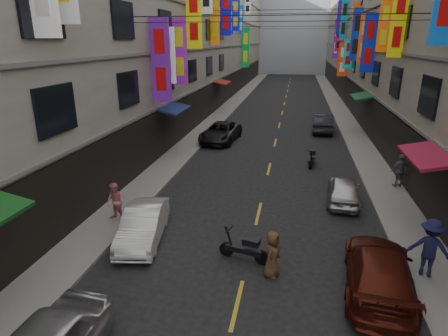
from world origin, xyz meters
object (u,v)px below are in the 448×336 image
at_px(car_right_mid, 344,190).
at_px(pedestrian_rnear, 430,248).
at_px(car_left_mid, 143,224).
at_px(scooter_far_right, 312,158).
at_px(pedestrian_rfar, 400,171).
at_px(car_right_near, 379,271).
at_px(pedestrian_crossing, 272,254).
at_px(car_right_far, 323,123).
at_px(car_left_far, 221,132).
at_px(pedestrian_lfar, 116,202).
at_px(scooter_crossing, 245,249).

distance_m(car_right_mid, pedestrian_rnear, 5.93).
xyz_separation_m(car_left_mid, car_right_mid, (7.70, 5.01, -0.03)).
bearing_deg(car_left_mid, scooter_far_right, 47.80).
bearing_deg(pedestrian_rfar, car_right_near, 57.31).
distance_m(pedestrian_rnear, pedestrian_crossing, 4.83).
relative_size(car_left_mid, car_right_mid, 1.09).
bearing_deg(car_right_far, car_left_far, 34.05).
bearing_deg(pedestrian_rnear, pedestrian_lfar, 9.91).
xyz_separation_m(car_left_far, car_right_near, (8.00, -16.24, -0.01)).
distance_m(car_left_mid, car_right_near, 8.15).
bearing_deg(pedestrian_rnear, scooter_far_right, -55.20).
distance_m(scooter_crossing, pedestrian_crossing, 1.23).
xyz_separation_m(car_right_mid, pedestrian_crossing, (-2.84, -6.38, 0.17)).
bearing_deg(pedestrian_rnear, car_left_mid, 14.97).
height_order(car_left_far, car_right_near, car_left_far).
xyz_separation_m(scooter_crossing, car_left_far, (-3.90, 15.36, 0.24)).
relative_size(car_left_mid, pedestrian_rfar, 2.28).
height_order(car_right_mid, pedestrian_crossing, pedestrian_crossing).
relative_size(pedestrian_lfar, pedestrian_crossing, 1.04).
xyz_separation_m(car_right_near, car_right_far, (-0.43, 20.83, 0.05)).
height_order(scooter_far_right, pedestrian_crossing, pedestrian_crossing).
height_order(car_left_far, pedestrian_lfar, pedestrian_lfar).
bearing_deg(scooter_far_right, car_right_mid, 111.62).
xyz_separation_m(car_right_near, pedestrian_crossing, (-3.14, 0.17, 0.10)).
bearing_deg(scooter_crossing, scooter_far_right, 0.65).
bearing_deg(pedestrian_rfar, pedestrian_rnear, 66.67).
bearing_deg(car_right_far, car_left_mid, 71.35).
height_order(car_left_far, car_right_far, car_right_far).
xyz_separation_m(pedestrian_lfar, pedestrian_rfar, (12.22, 6.09, 0.05)).
height_order(scooter_crossing, car_left_mid, car_left_mid).
distance_m(car_right_near, pedestrian_lfar, 9.98).
bearing_deg(scooter_crossing, car_left_far, 28.16).
bearing_deg(car_left_mid, scooter_crossing, -19.49).
relative_size(scooter_crossing, car_right_near, 0.38).
distance_m(pedestrian_lfar, pedestrian_rnear, 11.36).
bearing_deg(car_right_far, car_right_mid, 93.30).
bearing_deg(car_right_near, car_left_far, -56.98).
relative_size(scooter_far_right, car_left_far, 0.37).
xyz_separation_m(scooter_crossing, car_right_near, (4.10, -0.88, 0.23)).
height_order(scooter_crossing, pedestrian_lfar, pedestrian_lfar).
bearing_deg(pedestrian_rnear, scooter_crossing, 19.26).
xyz_separation_m(car_right_mid, car_right_far, (-0.13, 14.28, 0.12)).
relative_size(car_right_mid, car_right_far, 0.81).
bearing_deg(car_right_mid, scooter_far_right, -72.09).
bearing_deg(pedestrian_rnear, pedestrian_crossing, 27.84).
height_order(car_left_mid, pedestrian_lfar, pedestrian_lfar).
height_order(car_right_near, pedestrian_rnear, pedestrian_rnear).
distance_m(car_right_mid, car_right_far, 14.28).
distance_m(car_right_near, car_right_mid, 6.56).
bearing_deg(scooter_crossing, car_right_near, -88.23).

